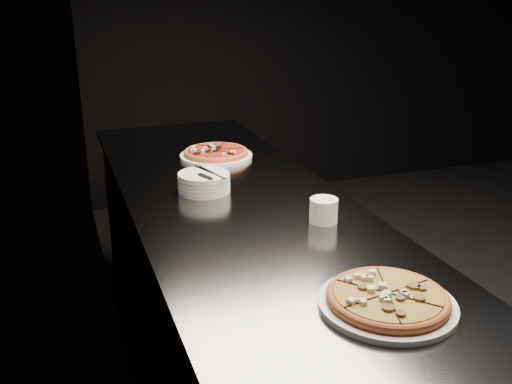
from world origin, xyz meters
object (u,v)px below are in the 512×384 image
object	(u,v)px
pizza_tomato	(216,153)
ramekin	(324,210)
cutlery	(207,173)
plate_stack	(204,182)
counter	(240,316)
pizza_mushroom	(387,300)

from	to	relation	value
pizza_tomato	ramekin	distance (m)	0.81
cutlery	plate_stack	bearing A→B (deg)	97.52
pizza_tomato	plate_stack	size ratio (longest dim) A/B	1.69
pizza_tomato	plate_stack	bearing A→B (deg)	-111.83
counter	pizza_tomato	world-z (taller)	pizza_tomato
plate_stack	ramekin	size ratio (longest dim) A/B	2.09
pizza_tomato	cutlery	bearing A→B (deg)	-110.26
pizza_tomato	pizza_mushroom	bearing A→B (deg)	-88.76
counter	pizza_mushroom	bearing A→B (deg)	-82.70
counter	cutlery	world-z (taller)	cutlery
pizza_tomato	cutlery	world-z (taller)	cutlery
counter	cutlery	distance (m)	0.55
plate_stack	ramekin	xyz separation A→B (m)	(0.28, -0.40, 0.01)
counter	pizza_tomato	bearing A→B (deg)	82.31
pizza_tomato	ramekin	size ratio (longest dim) A/B	3.53
ramekin	counter	bearing A→B (deg)	124.41
plate_stack	pizza_mushroom	bearing A→B (deg)	-78.26
counter	pizza_mushroom	world-z (taller)	pizza_mushroom
pizza_tomato	counter	bearing A→B (deg)	-97.69
pizza_mushroom	cutlery	xyz separation A→B (m)	(-0.18, 0.89, 0.05)
pizza_mushroom	pizza_tomato	size ratio (longest dim) A/B	1.05
pizza_mushroom	cutlery	world-z (taller)	cutlery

